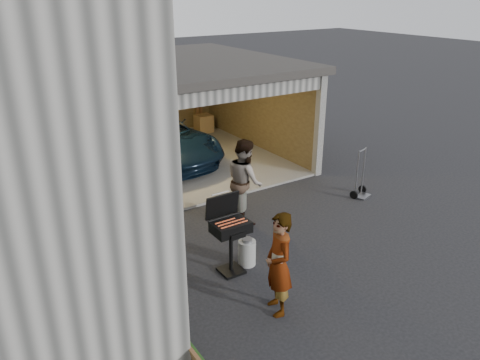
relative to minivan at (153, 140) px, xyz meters
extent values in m
plane|color=black|center=(-0.62, -6.90, -0.67)|extent=(80.00, 80.00, 0.00)
cube|color=#605E59|center=(0.13, -0.40, -0.64)|extent=(6.50, 6.00, 0.06)
cube|color=#463720|center=(0.13, 2.53, 0.68)|extent=(6.50, 0.15, 2.70)
cube|color=#463720|center=(3.31, -0.40, 0.68)|extent=(0.15, 6.00, 2.70)
cube|color=#463720|center=(-3.04, -0.40, 0.68)|extent=(0.15, 6.00, 2.70)
cube|color=#2D2B28|center=(0.13, -0.40, 2.13)|extent=(6.80, 6.30, 0.20)
cube|color=#474744|center=(0.13, -3.32, 1.85)|extent=(6.50, 0.16, 0.36)
cube|color=silver|center=(0.13, -2.10, 1.95)|extent=(6.00, 2.40, 0.06)
cube|color=#474744|center=(3.28, -3.35, 0.68)|extent=(0.20, 0.18, 2.70)
cube|color=brown|center=(-2.42, 1.80, -0.36)|extent=(0.60, 0.50, 0.50)
cube|color=brown|center=(-2.42, 1.80, 0.12)|extent=(0.50, 0.45, 0.45)
cube|color=brown|center=(2.58, 1.70, -0.31)|extent=(0.55, 0.50, 0.60)
cube|color=brown|center=(2.76, 2.30, 0.53)|extent=(0.24, 0.43, 2.20)
imported|color=black|center=(0.00, 0.00, 0.00)|extent=(2.86, 5.07, 1.34)
imported|color=#A9C4D5|center=(-1.12, -7.40, 0.18)|extent=(0.56, 0.70, 1.69)
imported|color=#412A19|center=(0.18, -4.50, 0.25)|extent=(0.88, 1.03, 1.83)
cube|color=black|center=(-1.15, -6.09, -0.64)|extent=(0.41, 0.41, 0.05)
cylinder|color=black|center=(-1.15, -6.09, -0.23)|extent=(0.07, 0.07, 0.81)
cube|color=black|center=(-1.15, -6.09, 0.23)|extent=(0.64, 0.44, 0.19)
cube|color=#59595B|center=(-1.15, -6.09, 0.31)|extent=(0.58, 0.39, 0.01)
cube|color=black|center=(-1.15, -5.81, 0.53)|extent=(0.64, 0.12, 0.44)
cylinder|color=#AEAFAA|center=(-0.78, -6.04, -0.43)|extent=(0.36, 0.36, 0.48)
cube|color=slate|center=(3.23, -5.10, -0.65)|extent=(0.44, 0.35, 0.04)
cylinder|color=black|center=(2.98, -5.04, -0.57)|extent=(0.10, 0.21, 0.20)
cylinder|color=black|center=(3.41, -4.91, -0.57)|extent=(0.10, 0.21, 0.20)
cylinder|color=slate|center=(3.04, -5.02, -0.05)|extent=(0.03, 0.03, 1.17)
cylinder|color=slate|center=(3.36, -4.92, -0.05)|extent=(0.03, 0.03, 1.17)
cylinder|color=slate|center=(3.20, -4.97, 0.50)|extent=(0.33, 0.13, 0.03)
camera|label=1|loc=(-4.88, -12.15, 4.04)|focal=35.00mm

